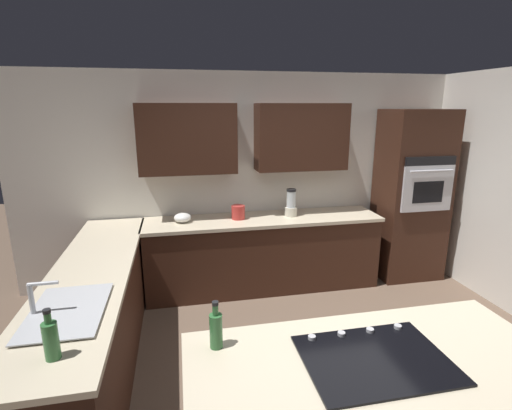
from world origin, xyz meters
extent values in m
plane|color=brown|center=(0.00, 0.00, 0.00)|extent=(14.00, 14.00, 0.00)
cube|color=white|center=(0.00, -2.10, 1.30)|extent=(6.00, 0.10, 2.60)
cube|color=#381E14|center=(-0.40, -1.88, 1.84)|extent=(1.10, 0.34, 0.79)
cube|color=#381E14|center=(0.95, -1.88, 1.84)|extent=(1.10, 0.34, 0.79)
cube|color=#381E14|center=(0.10, -1.72, 0.43)|extent=(2.80, 0.60, 0.86)
cube|color=beige|center=(0.10, -1.72, 0.88)|extent=(2.84, 0.64, 0.04)
cube|color=#381E14|center=(1.82, -0.55, 0.43)|extent=(0.60, 2.90, 0.86)
cube|color=beige|center=(1.82, -0.55, 0.88)|extent=(0.64, 2.94, 0.04)
cube|color=beige|center=(0.10, 0.98, 0.88)|extent=(2.00, 0.92, 0.04)
cube|color=#381E14|center=(-1.85, -1.72, 1.08)|extent=(0.80, 0.60, 2.16)
cube|color=silver|center=(-1.85, -1.41, 1.24)|extent=(0.66, 0.03, 0.56)
cube|color=black|center=(-1.85, -1.39, 1.20)|extent=(0.40, 0.01, 0.26)
cube|color=black|center=(-1.85, -1.41, 1.57)|extent=(0.66, 0.02, 0.11)
cylinder|color=silver|center=(-1.85, -1.37, 1.46)|extent=(0.56, 0.02, 0.02)
cube|color=#515456|center=(1.82, -0.03, 0.91)|extent=(0.40, 0.30, 0.02)
cube|color=#515456|center=(1.82, 0.31, 0.91)|extent=(0.40, 0.30, 0.02)
cube|color=#B7BABF|center=(1.82, 0.14, 0.92)|extent=(0.46, 0.70, 0.01)
cylinder|color=#B7BABF|center=(2.02, 0.14, 1.01)|extent=(0.03, 0.03, 0.22)
cylinder|color=#B7BABF|center=(1.94, 0.14, 1.12)|extent=(0.18, 0.02, 0.02)
cube|color=black|center=(0.10, 0.98, 0.91)|extent=(0.76, 0.56, 0.01)
cylinder|color=#B2B2B7|center=(-0.17, 0.75, 0.92)|extent=(0.04, 0.04, 0.02)
cylinder|color=#B2B2B7|center=(0.01, 0.75, 0.92)|extent=(0.04, 0.04, 0.02)
cylinder|color=#B2B2B7|center=(0.19, 0.75, 0.92)|extent=(0.04, 0.04, 0.02)
cylinder|color=#B2B2B7|center=(0.37, 0.75, 0.92)|extent=(0.04, 0.04, 0.02)
cylinder|color=beige|center=(-0.25, -1.74, 0.96)|extent=(0.15, 0.15, 0.11)
cylinder|color=silver|center=(-0.25, -1.74, 1.11)|extent=(0.11, 0.11, 0.20)
cylinder|color=black|center=(-0.25, -1.74, 1.22)|extent=(0.12, 0.12, 0.03)
ellipsoid|color=white|center=(1.05, -1.74, 0.95)|extent=(0.20, 0.20, 0.11)
cylinder|color=red|center=(0.40, -1.74, 0.98)|extent=(0.16, 0.16, 0.16)
cylinder|color=#336B38|center=(1.77, 0.62, 1.00)|extent=(0.08, 0.08, 0.21)
cylinder|color=#336B38|center=(1.77, 0.62, 1.14)|extent=(0.04, 0.04, 0.06)
cylinder|color=black|center=(1.77, 0.62, 1.18)|extent=(0.04, 0.04, 0.02)
cylinder|color=#336B38|center=(0.91, 0.70, 1.00)|extent=(0.07, 0.07, 0.20)
cylinder|color=#336B38|center=(0.91, 0.70, 1.13)|extent=(0.03, 0.03, 0.06)
cylinder|color=black|center=(0.91, 0.70, 1.17)|extent=(0.04, 0.04, 0.02)
camera|label=1|loc=(1.07, 2.56, 2.20)|focal=26.75mm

